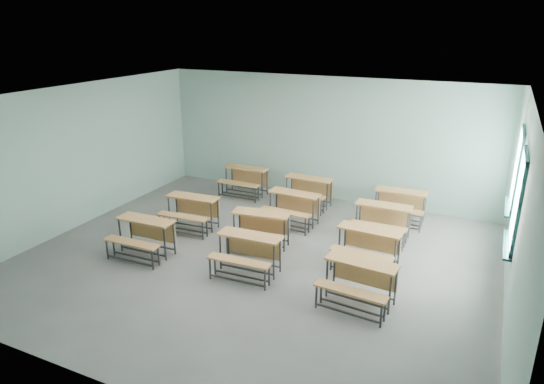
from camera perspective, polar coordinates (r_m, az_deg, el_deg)
The scene contains 12 objects.
room at distance 9.15m, azimuth -1.34°, elevation 1.05°, with size 9.04×8.04×3.24m.
desk_unit_r0c0 at distance 10.06m, azimuth -14.92°, elevation -4.57°, with size 1.21×0.83×0.75m.
desk_unit_r0c1 at distance 9.05m, azimuth -2.89°, elevation -6.70°, with size 1.23×0.86×0.75m.
desk_unit_r0c2 at distance 8.24m, azimuth 10.19°, elevation -9.84°, with size 1.26×0.90×0.75m.
desk_unit_r1c0 at distance 11.11m, azimuth -9.53°, elevation -1.85°, with size 1.25×0.88×0.75m.
desk_unit_r1c1 at distance 10.05m, azimuth -1.47°, elevation -3.92°, with size 1.29×0.96×0.75m.
desk_unit_r1c2 at distance 9.46m, azimuth 11.18°, elevation -5.86°, with size 1.24×0.86×0.75m.
desk_unit_r2c1 at distance 11.20m, azimuth 2.40°, elevation -1.40°, with size 1.23×0.86×0.75m.
desk_unit_r2c2 at distance 10.73m, azimuth 12.83°, elevation -2.87°, with size 1.21×0.83×0.75m.
desk_unit_r3c0 at distance 13.13m, azimuth -3.23°, elevation 1.77°, with size 1.20×0.81×0.75m.
desk_unit_r3c1 at distance 12.30m, azimuth 4.18°, elevation 0.50°, with size 1.21×0.82×0.75m.
desk_unit_r3c2 at distance 11.71m, azimuth 14.79°, elevation -1.11°, with size 1.22×0.84×0.75m.
Camera 1 is at (3.97, -7.73, 4.50)m, focal length 32.00 mm.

